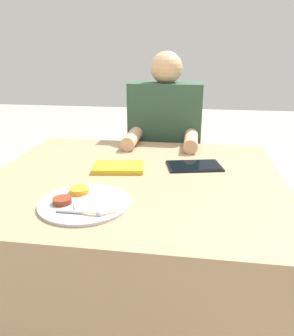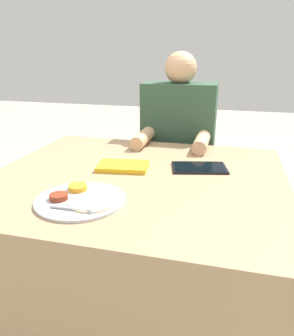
# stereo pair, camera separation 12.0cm
# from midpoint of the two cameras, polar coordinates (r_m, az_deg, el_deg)

# --- Properties ---
(ground_plane) EXTENTS (12.00, 12.00, 0.00)m
(ground_plane) POSITION_cam_midpoint_polar(r_m,az_deg,el_deg) (1.70, 0.67, -24.98)
(ground_plane) COLOR #B2A893
(dining_table) EXTENTS (1.15, 1.03, 0.73)m
(dining_table) POSITION_cam_midpoint_polar(r_m,az_deg,el_deg) (1.47, 0.72, -14.78)
(dining_table) COLOR #9E7F5B
(dining_table) RESTS_ON ground_plane
(thali_tray) EXTENTS (0.29, 0.29, 0.03)m
(thali_tray) POSITION_cam_midpoint_polar(r_m,az_deg,el_deg) (1.08, -8.45, -5.52)
(thali_tray) COLOR #B7BABF
(thali_tray) RESTS_ON dining_table
(red_notebook) EXTENTS (0.22, 0.16, 0.02)m
(red_notebook) POSITION_cam_midpoint_polar(r_m,az_deg,el_deg) (1.37, -1.74, 0.20)
(red_notebook) COLOR silver
(red_notebook) RESTS_ON dining_table
(tablet_device) EXTENTS (0.25, 0.19, 0.01)m
(tablet_device) POSITION_cam_midpoint_polar(r_m,az_deg,el_deg) (1.40, 11.52, 0.03)
(tablet_device) COLOR black
(tablet_device) RESTS_ON dining_table
(person_diner) EXTENTS (0.41, 0.46, 1.20)m
(person_diner) POSITION_cam_midpoint_polar(r_m,az_deg,el_deg) (1.96, 7.06, 0.52)
(person_diner) COLOR black
(person_diner) RESTS_ON ground_plane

